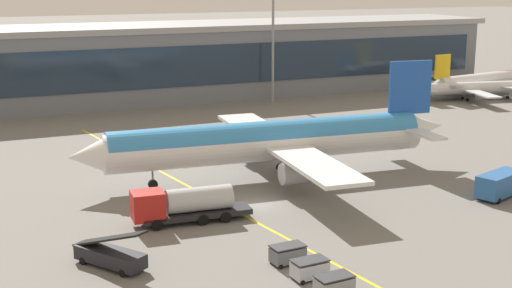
# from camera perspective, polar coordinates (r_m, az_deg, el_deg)

# --- Properties ---
(ground_plane) EXTENTS (700.00, 700.00, 0.00)m
(ground_plane) POSITION_cam_1_polar(r_m,az_deg,el_deg) (69.34, 0.27, -4.88)
(ground_plane) COLOR slate
(apron_lead_in_line) EXTENTS (12.24, 79.15, 0.01)m
(apron_lead_in_line) POSITION_cam_1_polar(r_m,az_deg,el_deg) (69.88, -2.91, -4.75)
(apron_lead_in_line) COLOR yellow
(apron_lead_in_line) RESTS_ON ground_plane
(terminal_building) EXTENTS (174.45, 18.73, 13.33)m
(terminal_building) POSITION_cam_1_polar(r_m,az_deg,el_deg) (125.17, -17.34, 5.87)
(terminal_building) COLOR slate
(terminal_building) RESTS_ON ground_plane
(main_airliner) EXTENTS (43.36, 34.31, 12.26)m
(main_airliner) POSITION_cam_1_polar(r_m,az_deg,el_deg) (77.32, 1.20, 0.28)
(main_airliner) COLOR white
(main_airliner) RESTS_ON ground_plane
(fuel_tanker) EXTENTS (10.97, 3.36, 3.25)m
(fuel_tanker) POSITION_cam_1_polar(r_m,az_deg,el_deg) (64.14, -5.84, -4.84)
(fuel_tanker) COLOR #232326
(fuel_tanker) RESTS_ON ground_plane
(lavatory_truck) EXTENTS (6.23, 4.06, 2.50)m
(lavatory_truck) POSITION_cam_1_polar(r_m,az_deg,el_deg) (75.18, 18.95, -3.03)
(lavatory_truck) COLOR #285B9E
(lavatory_truck) RESTS_ON ground_plane
(belt_loader) EXTENTS (4.83, 6.53, 3.49)m
(belt_loader) POSITION_cam_1_polar(r_m,az_deg,el_deg) (55.84, -11.63, -8.70)
(belt_loader) COLOR black
(belt_loader) RESTS_ON ground_plane
(baggage_cart_0) EXTENTS (2.75, 1.78, 1.48)m
(baggage_cart_0) POSITION_cam_1_polar(r_m,az_deg,el_deg) (50.54, 6.30, -11.17)
(baggage_cart_0) COLOR gray
(baggage_cart_0) RESTS_ON ground_plane
(baggage_cart_1) EXTENTS (2.75, 1.78, 1.48)m
(baggage_cart_1) POSITION_cam_1_polar(r_m,az_deg,el_deg) (52.99, 4.34, -9.93)
(baggage_cart_1) COLOR #B2B7BC
(baggage_cart_1) RESTS_ON ground_plane
(baggage_cart_2) EXTENTS (2.75, 1.78, 1.48)m
(baggage_cart_2) POSITION_cam_1_polar(r_m,az_deg,el_deg) (55.50, 2.56, -8.79)
(baggage_cart_2) COLOR #595B60
(baggage_cart_2) RESTS_ON ground_plane
(commuter_jet_far) EXTENTS (23.46, 18.85, 6.22)m
(commuter_jet_far) POSITION_cam_1_polar(r_m,az_deg,el_deg) (132.46, 16.89, 4.33)
(commuter_jet_far) COLOR silver
(commuter_jet_far) RESTS_ON ground_plane
(commuter_jet_near) EXTENTS (29.54, 23.45, 8.16)m
(commuter_jet_near) POSITION_cam_1_polar(r_m,az_deg,el_deg) (139.59, 17.88, 4.86)
(commuter_jet_near) COLOR #B2B7BC
(commuter_jet_near) RESTS_ON ground_plane
(apron_light_mast_0) EXTENTS (2.80, 0.50, 20.48)m
(apron_light_mast_0) POSITION_cam_1_polar(r_m,az_deg,el_deg) (123.67, 1.37, 8.93)
(apron_light_mast_0) COLOR gray
(apron_light_mast_0) RESTS_ON ground_plane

